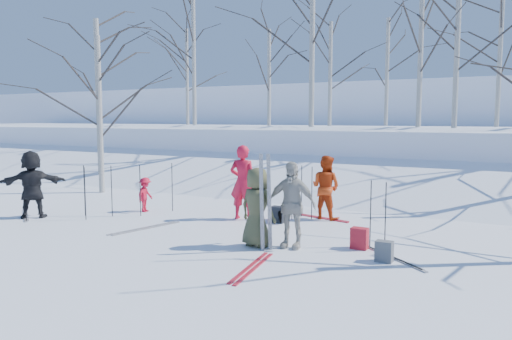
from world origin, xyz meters
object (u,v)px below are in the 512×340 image
Objects in this scene: skier_olive_center at (257,207)px; backpack_dark at (278,215)px; skier_red_seated at (145,195)px; skier_cream_east at (291,205)px; skier_redor_behind at (326,187)px; backpack_grey at (384,251)px; backpack_red at (359,238)px; skier_grey_west at (32,184)px; dog at (282,213)px; skier_red_north at (243,182)px.

backpack_dark is (-0.69, 2.26, -0.60)m from skier_olive_center.
skier_red_seated is 0.55× the size of skier_cream_east.
skier_cream_east is 4.31× the size of backpack_dark.
skier_redor_behind is 4.28× the size of backpack_grey.
backpack_red is (1.85, 0.84, -0.59)m from skier_olive_center.
skier_red_seated is 6.44m from backpack_red.
skier_olive_center is at bearing 136.06° from skier_grey_west.
skier_olive_center is 3.00× the size of dog.
skier_olive_center is 0.91× the size of skier_grey_west.
skier_red_north is at bearing -177.62° from backpack_dark.
skier_redor_behind is 1.46m from backpack_dark.
dog reaches higher than backpack_grey.
skier_cream_east reaches higher than skier_redor_behind.
backpack_grey is 3.82m from backpack_dark.
skier_redor_behind reaches higher than backpack_dark.
skier_cream_east is at bearing 137.90° from skier_grey_west.
dog is (1.08, 0.10, -0.72)m from skier_red_north.
backpack_dark is at bearing 117.72° from skier_cream_east.
dog is at bearing 145.50° from backpack_grey.
skier_redor_behind is at bearing -156.66° from dog.
backpack_grey is at bearing -32.99° from backpack_dark.
skier_redor_behind is at bearing -161.63° from skier_red_north.
skier_olive_center is 2.44m from backpack_dark.
skier_cream_east is 2.48m from dog.
skier_grey_west is at bearing 10.01° from skier_olive_center.
skier_red_north reaches higher than skier_redor_behind.
skier_red_seated is 5.37m from skier_cream_east.
backpack_grey is at bearing -168.77° from skier_olive_center.
dog is (-0.60, 2.32, -0.57)m from skier_olive_center.
skier_redor_behind is at bearing 161.76° from skier_grey_west.
skier_grey_west is at bearing 16.32° from skier_red_north.
skier_grey_west is (-6.61, -3.62, 0.06)m from skier_redor_behind.
skier_grey_west is (-1.94, -2.08, 0.40)m from skier_red_seated.
skier_cream_east reaches higher than backpack_dark.
skier_red_seated is at bearing 158.37° from skier_cream_east.
skier_redor_behind is at bearing 93.34° from skier_cream_east.
skier_grey_west is at bearing -155.73° from backpack_dark.
skier_red_seated is at bearing -20.34° from dog.
skier_red_north is 1.08× the size of skier_grey_west.
skier_cream_east is 4.54× the size of backpack_grey.
backpack_grey is at bearing -7.87° from skier_cream_east.
skier_redor_behind is 1.71× the size of skier_red_seated.
backpack_grey is at bearing 136.40° from skier_grey_west.
skier_grey_west is at bearing -176.65° from backpack_grey.
backpack_grey is (1.89, -0.08, -0.67)m from skier_cream_east.
skier_cream_east is at bearing -116.64° from skier_red_seated.
skier_grey_west is 3.29× the size of dog.
skier_cream_east is 3.24× the size of dog.
skier_cream_east is 2.48m from backpack_dark.
skier_red_north is 1.10× the size of skier_cream_east.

